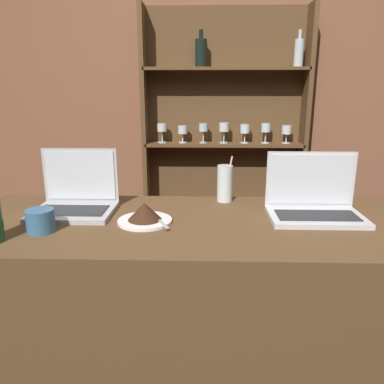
{
  "coord_description": "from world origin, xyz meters",
  "views": [
    {
      "loc": [
        -0.01,
        -0.94,
        1.47
      ],
      "look_at": [
        -0.05,
        0.35,
        1.11
      ],
      "focal_mm": 35.0,
      "sensor_mm": 36.0,
      "label": 1
    }
  ],
  "objects_px": {
    "laptop_far": "(314,203)",
    "coffee_cup": "(40,221)",
    "cake_plate": "(145,214)",
    "water_glass": "(225,183)",
    "laptop_near": "(76,198)"
  },
  "relations": [
    {
      "from": "laptop_far",
      "to": "coffee_cup",
      "type": "xyz_separation_m",
      "value": [
        -0.95,
        -0.19,
        -0.01
      ]
    },
    {
      "from": "cake_plate",
      "to": "coffee_cup",
      "type": "xyz_separation_m",
      "value": [
        -0.33,
        -0.1,
        0.01
      ]
    },
    {
      "from": "cake_plate",
      "to": "water_glass",
      "type": "bearing_deg",
      "value": 42.24
    },
    {
      "from": "laptop_far",
      "to": "water_glass",
      "type": "distance_m",
      "value": 0.37
    },
    {
      "from": "cake_plate",
      "to": "coffee_cup",
      "type": "relative_size",
      "value": 2.11
    },
    {
      "from": "laptop_far",
      "to": "water_glass",
      "type": "xyz_separation_m",
      "value": [
        -0.32,
        0.18,
        0.02
      ]
    },
    {
      "from": "laptop_near",
      "to": "laptop_far",
      "type": "bearing_deg",
      "value": -2.05
    },
    {
      "from": "coffee_cup",
      "to": "cake_plate",
      "type": "bearing_deg",
      "value": 17.07
    },
    {
      "from": "cake_plate",
      "to": "water_glass",
      "type": "height_order",
      "value": "water_glass"
    },
    {
      "from": "laptop_far",
      "to": "cake_plate",
      "type": "distance_m",
      "value": 0.62
    },
    {
      "from": "laptop_near",
      "to": "coffee_cup",
      "type": "height_order",
      "value": "laptop_near"
    },
    {
      "from": "cake_plate",
      "to": "coffee_cup",
      "type": "distance_m",
      "value": 0.35
    },
    {
      "from": "laptop_far",
      "to": "cake_plate",
      "type": "bearing_deg",
      "value": -172.08
    },
    {
      "from": "coffee_cup",
      "to": "laptop_near",
      "type": "bearing_deg",
      "value": 78.08
    },
    {
      "from": "laptop_near",
      "to": "cake_plate",
      "type": "bearing_deg",
      "value": -22.55
    }
  ]
}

